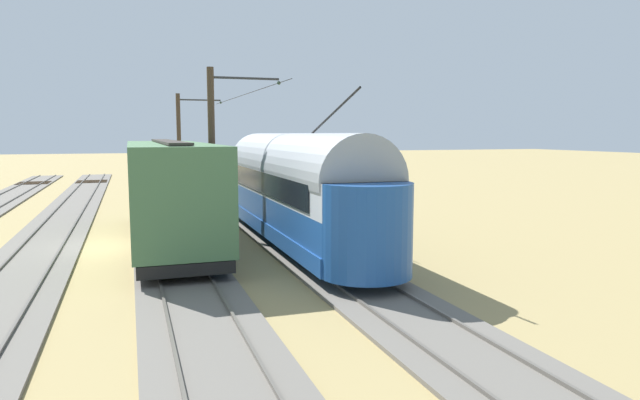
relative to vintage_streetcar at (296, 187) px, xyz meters
The scene contains 10 objects.
ground_plane 7.51m from the vintage_streetcar, 14.71° to the right, with size 220.00×220.00×0.00m, color #9E8956.
track_streetcar_siding 3.06m from the vintage_streetcar, 90.00° to the right, with size 2.80×80.00×0.18m.
track_adjacent_siding 5.54m from the vintage_streetcar, 24.78° to the right, with size 2.80×80.00×0.18m.
track_third_siding 9.73m from the vintage_streetcar, 13.00° to the right, with size 2.80×80.00×0.18m.
vintage_streetcar is the anchor object (origin of this frame).
coach_adjacent 4.95m from the vintage_streetcar, 21.22° to the right, with size 2.96×13.80×3.85m.
catenary_pole_foreground 18.43m from the vintage_streetcar, 81.43° to the right, with size 3.05×0.28×6.94m.
catenary_pole_mid_near 3.94m from the vintage_streetcar, 42.04° to the right, with size 3.05×0.28×6.94m.
overhead_wire_run 11.74m from the vintage_streetcar, 89.38° to the right, with size 2.84×19.71×0.18m.
switch_stand 11.52m from the vintage_streetcar, 96.29° to the right, with size 0.50×0.30×1.24m.
Camera 1 is at (-0.91, 22.50, 4.28)m, focal length 31.65 mm.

